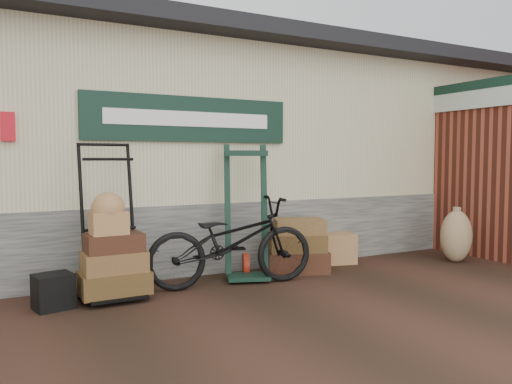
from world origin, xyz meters
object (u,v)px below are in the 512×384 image
Objects in this scene: green_barrow at (247,212)px; suitcase_stack at (297,245)px; wicker_hamper at (331,248)px; black_trunk at (53,291)px; bicycle at (232,237)px; porter_trolley at (109,219)px.

suitcase_stack is (0.75, 0.02, -0.47)m from green_barrow.
wicker_hamper is at bearing 18.10° from suitcase_stack.
bicycle is (1.92, -0.01, 0.40)m from black_trunk.
porter_trolley is 4.83× the size of black_trunk.
bicycle is at bearing -9.70° from porter_trolley.
suitcase_stack is 3.00m from black_trunk.
black_trunk is at bearing 97.34° from bicycle.
suitcase_stack is at bearing -161.90° from wicker_hamper.
green_barrow is at bearing -170.02° from wicker_hamper.
porter_trolley is 2.45m from suitcase_stack.
green_barrow reaches higher than suitcase_stack.
green_barrow is 0.83× the size of bicycle.
black_trunk is (-2.24, -0.24, -0.65)m from green_barrow.
black_trunk is at bearing -163.04° from porter_trolley.
porter_trolley is 0.85× the size of bicycle.
black_trunk is at bearing -153.99° from green_barrow.
wicker_hamper is 0.33× the size of bicycle.
wicker_hamper is (0.71, 0.23, -0.14)m from suitcase_stack.
bicycle is (1.33, -0.20, -0.27)m from porter_trolley.
porter_trolley is at bearing -174.41° from wicker_hamper.
bicycle is (-1.78, -0.51, 0.36)m from wicker_hamper.
green_barrow is 0.88m from suitcase_stack.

